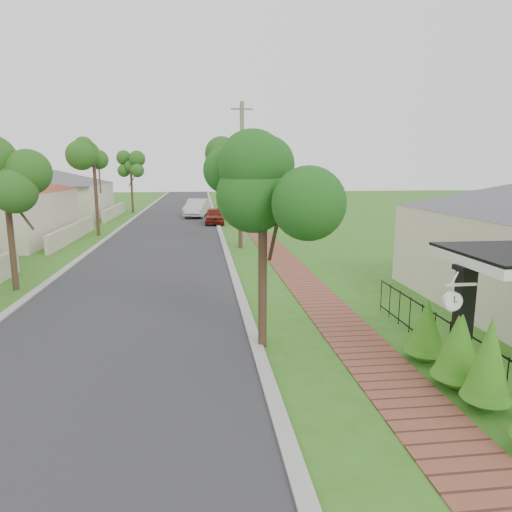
{
  "coord_description": "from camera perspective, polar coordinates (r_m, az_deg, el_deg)",
  "views": [
    {
      "loc": [
        -0.66,
        -9.24,
        4.4
      ],
      "look_at": [
        1.15,
        5.73,
        1.5
      ],
      "focal_mm": 32.0,
      "sensor_mm": 36.0,
      "label": 1
    }
  ],
  "objects": [
    {
      "name": "far_house_grey",
      "position": [
        45.59,
        -25.38,
        7.26
      ],
      "size": [
        15.56,
        15.56,
        4.6
      ],
      "color": "beige",
      "rests_on": "ground"
    },
    {
      "name": "kerb_right",
      "position": [
        29.59,
        -4.27,
        2.31
      ],
      "size": [
        0.3,
        120.0,
        0.1
      ],
      "primitive_type": "cube",
      "color": "#9E9E99",
      "rests_on": "ground"
    },
    {
      "name": "hedge_row",
      "position": [
        9.85,
        25.45,
        -11.21
      ],
      "size": [
        0.9,
        4.48,
        2.13
      ],
      "color": "#236714",
      "rests_on": "ground"
    },
    {
      "name": "near_tree",
      "position": [
        10.86,
        0.85,
        7.22
      ],
      "size": [
        1.82,
        1.82,
        4.67
      ],
      "color": "#382619",
      "rests_on": "ground"
    },
    {
      "name": "ground",
      "position": [
        10.25,
        -2.62,
        -14.54
      ],
      "size": [
        160.0,
        160.0,
        0.0
      ],
      "primitive_type": "plane",
      "color": "#356618",
      "rests_on": "ground"
    },
    {
      "name": "road",
      "position": [
        29.66,
        -11.34,
        2.14
      ],
      "size": [
        7.0,
        120.0,
        0.02
      ],
      "primitive_type": "cube",
      "color": "#28282B",
      "rests_on": "ground"
    },
    {
      "name": "station_clock",
      "position": [
        9.47,
        23.41,
        -5.02
      ],
      "size": [
        0.64,
        0.13,
        0.53
      ],
      "color": "white",
      "rests_on": "ground"
    },
    {
      "name": "parked_car_white",
      "position": [
        42.6,
        -7.35,
        5.96
      ],
      "size": [
        2.63,
        5.16,
        1.62
      ],
      "primitive_type": "imported",
      "rotation": [
        0.0,
        0.0,
        -0.19
      ],
      "color": "silver",
      "rests_on": "ground"
    },
    {
      "name": "sidewalk",
      "position": [
        29.82,
        0.73,
        2.4
      ],
      "size": [
        1.5,
        120.0,
        0.03
      ],
      "primitive_type": "cube",
      "color": "brown",
      "rests_on": "ground"
    },
    {
      "name": "utility_pole",
      "position": [
        25.82,
        -1.72,
        10.1
      ],
      "size": [
        1.2,
        0.24,
        7.97
      ],
      "color": "gray",
      "rests_on": "ground"
    },
    {
      "name": "kerb_left",
      "position": [
        30.17,
        -18.27,
        1.95
      ],
      "size": [
        0.3,
        120.0,
        0.1
      ],
      "primitive_type": "cube",
      "color": "#9E9E99",
      "rests_on": "ground"
    },
    {
      "name": "picket_fence",
      "position": [
        11.45,
        23.01,
        -9.75
      ],
      "size": [
        0.03,
        8.02,
        1.0
      ],
      "color": "black",
      "rests_on": "ground"
    },
    {
      "name": "porch_post",
      "position": [
        10.28,
        24.31,
        -8.72
      ],
      "size": [
        0.48,
        0.48,
        2.52
      ],
      "color": "black",
      "rests_on": "ground"
    },
    {
      "name": "street_trees",
      "position": [
        36.15,
        -10.59,
        10.92
      ],
      "size": [
        10.7,
        37.65,
        5.89
      ],
      "color": "#382619",
      "rests_on": "ground"
    },
    {
      "name": "parked_car_red",
      "position": [
        36.98,
        -5.23,
        5.01
      ],
      "size": [
        1.57,
        3.78,
        1.28
      ],
      "primitive_type": "imported",
      "rotation": [
        0.0,
        0.0,
        -0.02
      ],
      "color": "maroon",
      "rests_on": "ground"
    }
  ]
}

